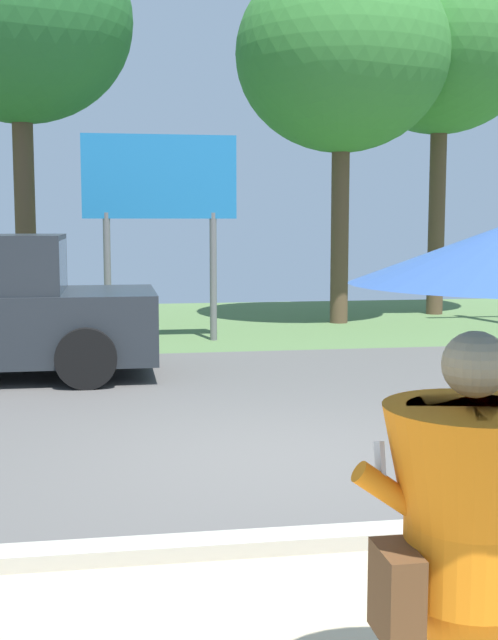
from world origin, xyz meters
The scene contains 6 objects.
ground_plane centered at (0.00, 2.95, -0.05)m, with size 40.00×22.00×0.20m.
monk_pedestrian centered at (-0.24, -4.43, 1.17)m, with size 1.16×1.16×2.13m.
roadside_billboard centered at (-0.62, 7.35, 2.55)m, with size 2.60×0.12×3.50m.
tree_center_back centered at (3.10, 9.45, 5.30)m, with size 4.20×4.20×7.23m.
tree_right_mid centered at (5.64, 10.68, 5.80)m, with size 4.16×4.16×7.72m.
tree_right_far centered at (-2.94, 8.36, 5.48)m, with size 3.90×3.90×7.29m.
Camera 1 is at (-1.46, -6.96, 2.05)m, focal length 46.99 mm.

